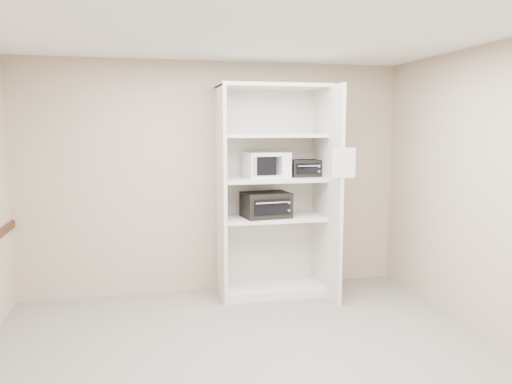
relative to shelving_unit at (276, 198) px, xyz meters
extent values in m
cube|color=slate|center=(-0.67, -1.70, -1.13)|extent=(4.50, 4.00, 0.01)
cube|color=white|center=(-0.67, -1.70, 1.57)|extent=(4.50, 4.00, 0.01)
cube|color=#C6AD94|center=(-0.67, 0.30, 0.22)|extent=(4.50, 0.02, 2.70)
cube|color=#C6AD94|center=(-0.67, -3.70, 0.22)|extent=(4.50, 0.02, 2.70)
cube|color=#C6AD94|center=(1.58, -1.70, 0.22)|extent=(0.02, 4.00, 2.70)
cube|color=silver|center=(-0.65, -0.02, 0.07)|extent=(0.04, 0.60, 2.40)
cube|color=silver|center=(0.55, -0.17, 0.07)|extent=(0.04, 0.90, 2.40)
cube|color=silver|center=(-0.05, 0.28, 0.07)|extent=(1.24, 0.02, 2.40)
cube|color=silver|center=(-0.05, 0.00, -1.08)|extent=(1.16, 0.56, 0.10)
cube|color=silver|center=(-0.05, 0.00, -0.23)|extent=(1.16, 0.56, 0.04)
cube|color=silver|center=(-0.05, 0.00, 0.22)|extent=(1.16, 0.56, 0.04)
cube|color=silver|center=(-0.05, 0.00, 0.72)|extent=(1.16, 0.56, 0.04)
cube|color=silver|center=(-0.05, 0.00, 1.27)|extent=(1.24, 0.60, 0.04)
cube|color=white|center=(-0.11, 0.05, 0.38)|extent=(0.52, 0.41, 0.29)
cube|color=black|center=(0.35, 0.05, 0.34)|extent=(0.35, 0.27, 0.20)
cube|color=black|center=(-0.13, -0.04, -0.07)|extent=(0.56, 0.45, 0.29)
cube|color=white|center=(0.56, -0.63, 0.44)|extent=(0.24, 0.03, 0.31)
camera|label=1|loc=(-1.49, -5.51, 0.81)|focal=35.00mm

